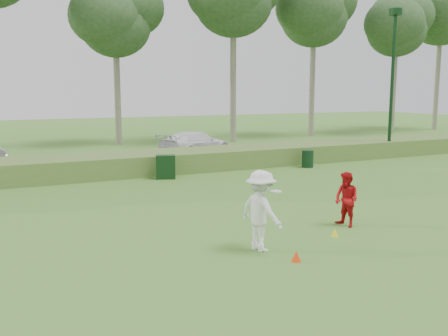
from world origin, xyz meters
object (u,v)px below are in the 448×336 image
lamp_post (393,57)px  car_right (195,143)px  player_white (261,211)px  player_red (346,199)px  cone_orange (296,256)px  cone_yellow (335,232)px  trash_bin (308,159)px  utility_cabinet (166,167)px

lamp_post → car_right: bearing=152.1°
player_white → player_red: (3.21, 0.77, -0.20)m
player_white → cone_orange: 1.36m
cone_yellow → player_red: bearing=35.4°
player_white → cone_yellow: player_white is taller
player_red → player_white: bearing=-82.2°
lamp_post → cone_yellow: 17.88m
player_white → cone_orange: (0.30, -1.03, -0.84)m
cone_yellow → trash_bin: bearing=57.4°
cone_orange → trash_bin: (8.40, 11.15, 0.30)m
lamp_post → cone_orange: (-14.86, -12.29, -5.47)m
cone_yellow → utility_cabinet: 10.13m
player_red → cone_yellow: size_ratio=7.14×
utility_cabinet → car_right: car_right is taller
player_red → utility_cabinet: (-1.86, 9.44, -0.25)m
cone_yellow → utility_cabinet: bearing=95.4°
utility_cabinet → car_right: (4.06, 6.23, 0.24)m
trash_bin → player_red: bearing=-120.5°
cone_orange → car_right: car_right is taller
lamp_post → cone_yellow: (-12.86, -11.13, -5.49)m
player_white → trash_bin: size_ratio=2.26×
lamp_post → utility_cabinet: size_ratio=8.04×
lamp_post → player_red: (-11.96, -10.49, -4.83)m
cone_yellow → cone_orange: bearing=-150.0°
lamp_post → utility_cabinet: 14.76m
cone_orange → cone_yellow: size_ratio=1.15×
lamp_post → utility_cabinet: lamp_post is taller
cone_orange → utility_cabinet: utility_cabinet is taller
player_white → trash_bin: 13.35m
lamp_post → cone_orange: 20.05m
cone_orange → player_white: bearing=106.2°
lamp_post → cone_yellow: size_ratio=38.36×
lamp_post → cone_yellow: bearing=-139.1°
cone_yellow → car_right: (3.10, 16.31, 0.64)m
cone_yellow → car_right: size_ratio=0.05×
player_red → trash_bin: 10.85m
cone_orange → utility_cabinet: 11.29m
player_white → trash_bin: player_white is taller
cone_yellow → utility_cabinet: (-0.95, 10.08, 0.40)m
cone_orange → cone_yellow: cone_orange is taller
player_white → car_right: player_white is taller
player_red → lamp_post: bearing=125.6°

